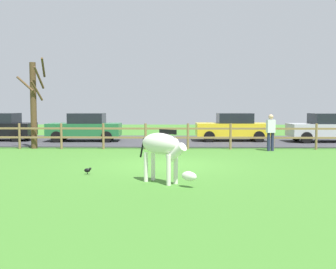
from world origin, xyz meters
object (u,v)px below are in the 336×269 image
Objects in this scene: zebra at (163,148)px; parked_car_silver at (327,127)px; crow_on_grass at (88,170)px; visitor_near_fence at (271,131)px; bare_tree at (34,103)px; parked_car_yellow at (232,127)px; parked_car_green at (85,127)px.

parked_car_silver is at bearing 54.00° from zebra.
crow_on_grass is 0.13× the size of visitor_near_fence.
visitor_near_fence is (6.82, 6.37, 0.78)m from crow_on_grass.
visitor_near_fence is at bearing -4.34° from bare_tree.
crow_on_grass is 0.05× the size of parked_car_yellow.
parked_car_green reaches higher than crow_on_grass.
visitor_near_fence is at bearing -134.28° from parked_car_silver.
zebra is 0.39× the size of parked_car_silver.
crow_on_grass is 11.01m from parked_car_green.
zebra reaches higher than crow_on_grass.
zebra is at bearing -105.81° from parked_car_yellow.
crow_on_grass is 0.05× the size of parked_car_green.
zebra is 0.39× the size of parked_car_green.
zebra is at bearing -29.88° from crow_on_grass.
parked_car_yellow is (8.26, 0.34, 0.00)m from parked_car_green.
parked_car_green is 2.47× the size of visitor_near_fence.
parked_car_green is at bearing 111.66° from zebra.
parked_car_yellow is 5.09m from parked_car_silver.
bare_tree is 2.59× the size of visitor_near_fence.
parked_car_green and parked_car_yellow have the same top height.
visitor_near_fence is at bearing -77.22° from parked_car_yellow.
zebra is at bearing -126.00° from parked_car_silver.
parked_car_green is (-4.77, 12.01, -0.08)m from zebra.
parked_car_yellow is at bearing 62.44° from crow_on_grass.
visitor_near_fence is (4.55, 7.67, -0.02)m from zebra.
visitor_near_fence is at bearing -24.94° from parked_car_green.
parked_car_silver is at bearing 45.72° from visitor_near_fence.
visitor_near_fence reaches higher than parked_car_green.
bare_tree reaches higher than zebra.
parked_car_silver is 5.73m from visitor_near_fence.
crow_on_grass is at bearing 150.12° from zebra.
crow_on_grass is at bearing -60.24° from bare_tree.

